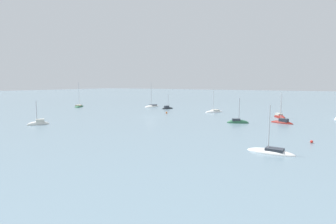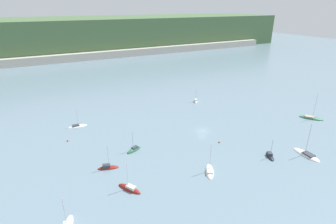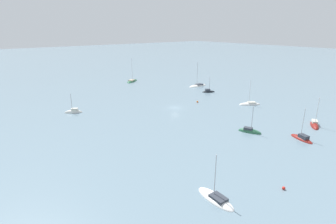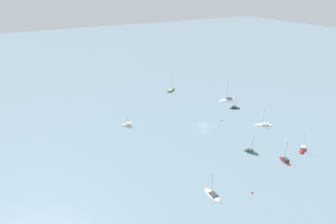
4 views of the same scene
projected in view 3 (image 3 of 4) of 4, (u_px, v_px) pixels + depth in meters
The scene contains 12 objects.
ground_plane at pixel (175, 108), 81.05m from camera, with size 600.00×600.00×0.00m, color slate.
sailboat_0 at pixel (250, 104), 84.33m from camera, with size 5.63×7.12×9.02m.
sailboat_1 at pixel (314, 125), 66.39m from camera, with size 4.98×6.71×8.38m.
sailboat_2 at pixel (250, 132), 62.20m from camera, with size 5.65×3.73×7.37m.
sailboat_3 at pixel (208, 92), 100.64m from camera, with size 3.95×5.20×6.31m.
sailboat_4 at pixel (74, 112), 76.34m from camera, with size 3.84×5.08×6.64m.
sailboat_5 at pixel (198, 86), 111.02m from camera, with size 3.49×9.04×10.83m.
sailboat_7 at pixel (132, 81), 120.36m from camera, with size 7.29×8.74×11.24m.
sailboat_8 at pixel (302, 139), 58.20m from camera, with size 6.02×3.45×7.73m.
sailboat_9 at pixel (216, 199), 37.89m from camera, with size 6.88×2.70×7.59m.
mooring_buoy_0 at pixel (284, 188), 40.15m from camera, with size 0.50×0.50×0.50m.
mooring_buoy_2 at pixel (197, 102), 86.65m from camera, with size 0.57×0.57×0.57m.
Camera 3 is at (-59.69, 49.50, 23.73)m, focal length 28.00 mm.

